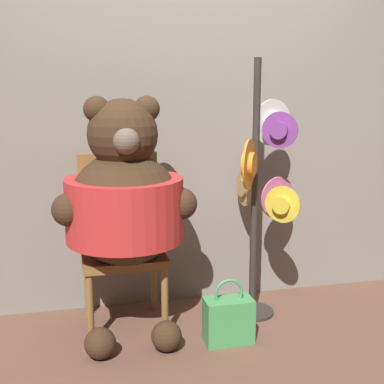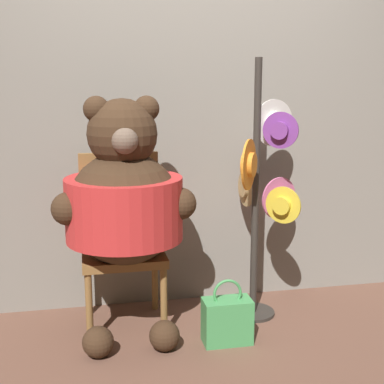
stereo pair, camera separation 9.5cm
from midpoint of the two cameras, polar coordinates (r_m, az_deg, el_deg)
ground_plane at (r=3.21m, az=0.49°, el=-15.36°), size 14.00×14.00×0.00m
wall_back at (r=3.51m, az=-2.04°, el=6.89°), size 8.00×0.10×2.34m
chair at (r=3.28m, az=-8.37°, el=-4.61°), size 0.48×0.45×1.04m
teddy_bear at (r=3.07m, az=-8.09°, el=-1.01°), size 0.81×0.72×1.39m
hat_display_rack at (r=3.29m, az=6.76°, el=0.54°), size 0.48×0.54×1.60m
handbag_on_ground at (r=3.12m, az=3.02°, el=-13.43°), size 0.27×0.15×0.38m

